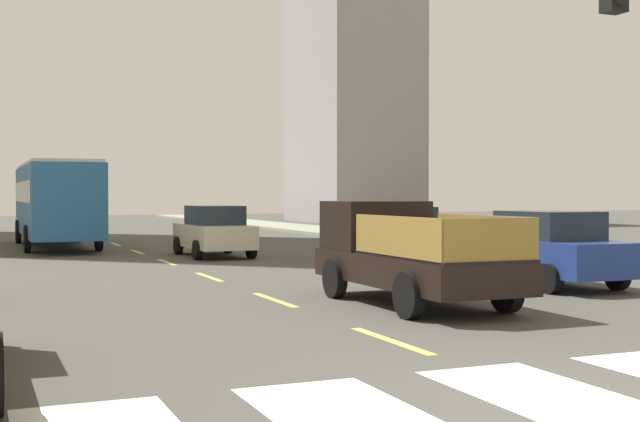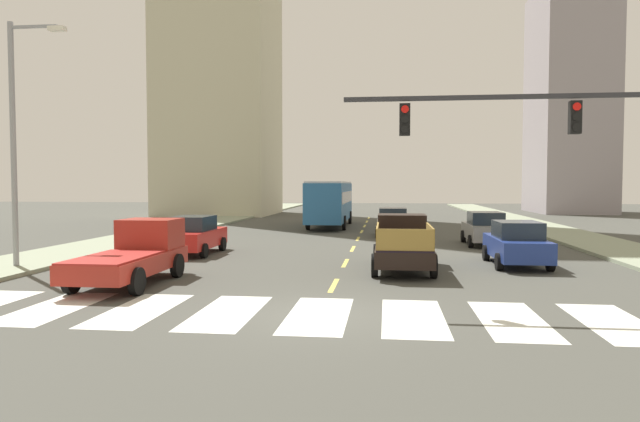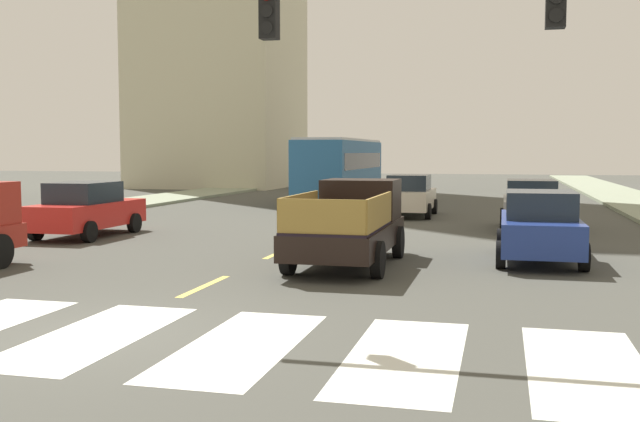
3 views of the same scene
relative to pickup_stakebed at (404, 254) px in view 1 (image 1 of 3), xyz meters
name	(u,v)px [view 1 (image 1 of 3)]	position (x,y,z in m)	size (l,w,h in m)	color
ground_plane	(576,405)	(-2.21, -7.71, -0.94)	(160.00, 160.00, 0.00)	#44443E
sidewalk_right	(523,251)	(10.32, 10.29, -0.86)	(3.79, 110.00, 0.15)	gray
crosswalk_stripe_4	(576,405)	(-2.21, -7.71, -0.93)	(1.46, 3.94, 0.01)	silver
lane_dash_0	(391,340)	(-2.21, -3.71, -0.93)	(0.16, 2.40, 0.01)	#D8C453
lane_dash_1	(275,300)	(-2.21, 1.29, -0.93)	(0.16, 2.40, 0.01)	#D8C453
lane_dash_2	(209,277)	(-2.21, 6.29, -0.93)	(0.16, 2.40, 0.01)	#D8C453
lane_dash_3	(167,262)	(-2.21, 11.29, -0.93)	(0.16, 2.40, 0.01)	#D8C453
lane_dash_4	(137,252)	(-2.21, 16.29, -0.93)	(0.16, 2.40, 0.01)	#D8C453
lane_dash_5	(116,244)	(-2.21, 21.29, -0.93)	(0.16, 2.40, 0.01)	#D8C453
lane_dash_6	(99,239)	(-2.21, 26.29, -0.93)	(0.16, 2.40, 0.01)	#D8C453
lane_dash_7	(86,234)	(-2.21, 31.29, -0.93)	(0.16, 2.40, 0.01)	#D8C453
pickup_stakebed	(404,254)	(0.00, 0.00, 0.00)	(2.18, 5.20, 1.96)	black
city_bus	(56,198)	(-4.70, 20.28, 1.02)	(2.72, 10.80, 3.32)	#276096
sedan_near_left	(214,231)	(-0.22, 13.10, -0.08)	(2.02, 4.40, 1.72)	beige
sedan_mid	(397,234)	(4.45, 8.71, -0.08)	(2.02, 4.40, 1.72)	gray
sedan_near_right	(546,248)	(4.39, 1.32, -0.08)	(2.02, 4.40, 1.72)	navy
block_mid_left	(352,62)	(19.21, 44.04, 11.28)	(7.29, 10.70, 24.43)	#9B9298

